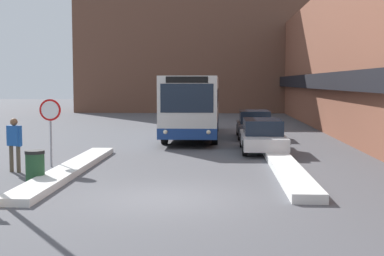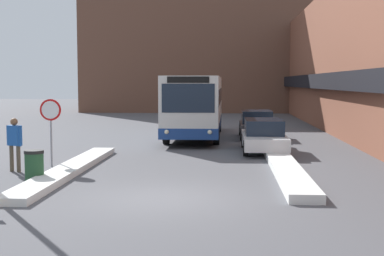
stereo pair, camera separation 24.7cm
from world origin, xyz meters
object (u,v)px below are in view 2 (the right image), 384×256
at_px(city_bus, 196,105).
at_px(trash_bin, 34,166).
at_px(parked_car_middle, 257,124).
at_px(pedestrian, 15,140).
at_px(parked_car_front, 264,135).
at_px(stop_sign, 51,118).

distance_m(city_bus, trash_bin, 13.99).
relative_size(city_bus, trash_bin, 11.60).
bearing_deg(parked_car_middle, trash_bin, -119.31).
relative_size(parked_car_middle, pedestrian, 2.39).
bearing_deg(parked_car_front, parked_car_middle, 90.00).
bearing_deg(pedestrian, city_bus, 89.49).
distance_m(city_bus, parked_car_middle, 3.46).
relative_size(stop_sign, pedestrian, 1.33).
xyz_separation_m(stop_sign, trash_bin, (0.41, -2.79, -1.27)).
bearing_deg(pedestrian, parked_car_front, 57.90).
distance_m(parked_car_front, stop_sign, 9.12).
relative_size(parked_car_front, trash_bin, 4.96).
height_order(parked_car_front, pedestrian, pedestrian).
height_order(parked_car_middle, stop_sign, stop_sign).
height_order(city_bus, parked_car_middle, city_bus).
bearing_deg(trash_bin, stop_sign, 98.28).
bearing_deg(trash_bin, pedestrian, 127.53).
xyz_separation_m(parked_car_front, parked_car_middle, (0.00, 5.69, 0.03)).
xyz_separation_m(city_bus, parked_car_middle, (3.29, -0.20, -1.04)).
relative_size(city_bus, pedestrian, 6.11).
distance_m(parked_car_middle, trash_bin, 15.05).
bearing_deg(pedestrian, stop_sign, 77.10).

